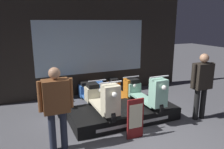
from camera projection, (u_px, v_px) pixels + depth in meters
The scene contains 11 objects.
ground_plane at pixel (147, 143), 4.37m from camera, with size 30.00×30.00×0.00m, color #4C4C51.
shop_wall_back at pixel (92, 46), 7.06m from camera, with size 6.58×0.09×3.20m.
display_platform at pixel (123, 113), 5.41m from camera, with size 2.61×1.18×0.30m.
scooter_display_left at pixel (101, 98), 5.02m from camera, with size 0.49×1.64×0.89m.
scooter_display_right at pixel (145, 92), 5.47m from camera, with size 0.49×1.64×0.89m.
scooter_backrow_0 at pixel (56, 98), 5.90m from camera, with size 0.49×1.64×0.89m.
scooter_backrow_1 at pixel (91, 94), 6.27m from camera, with size 0.49×1.64×0.89m.
scooter_backrow_2 at pixel (122, 90), 6.65m from camera, with size 0.49×1.64×0.89m.
person_left_browsing at pixel (56, 102), 3.93m from camera, with size 0.63×0.26×1.60m.
person_right_browsing at pixel (202, 81), 5.24m from camera, with size 0.62×0.26×1.64m.
price_sign_board at pixel (135, 119), 4.47m from camera, with size 0.36×0.04×0.86m.
Camera 1 is at (-2.17, -3.32, 2.39)m, focal length 35.00 mm.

